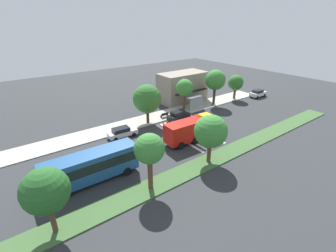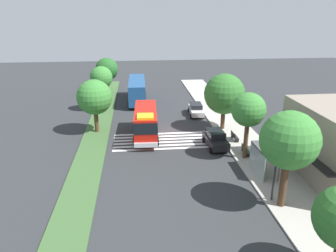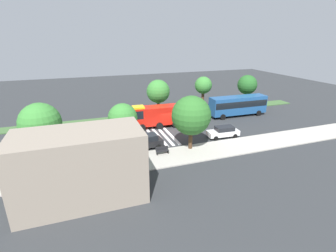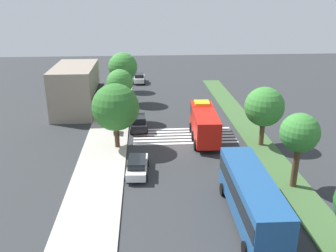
{
  "view_description": "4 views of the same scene",
  "coord_description": "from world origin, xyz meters",
  "views": [
    {
      "loc": [
        -20.96,
        -26.3,
        17.12
      ],
      "look_at": [
        -0.34,
        1.29,
        1.73
      ],
      "focal_mm": 25.71,
      "sensor_mm": 36.0,
      "label": 1
    },
    {
      "loc": [
        36.23,
        -3.11,
        14.02
      ],
      "look_at": [
        1.84,
        0.45,
        1.43
      ],
      "focal_mm": 33.88,
      "sensor_mm": 36.0,
      "label": 2
    },
    {
      "loc": [
        12.42,
        34.7,
        13.89
      ],
      "look_at": [
        0.93,
        1.95,
        1.43
      ],
      "focal_mm": 27.01,
      "sensor_mm": 36.0,
      "label": 3
    },
    {
      "loc": [
        -36.44,
        4.56,
        15.77
      ],
      "look_at": [
        1.96,
        1.93,
        1.56
      ],
      "focal_mm": 39.02,
      "sensor_mm": 36.0,
      "label": 4
    }
  ],
  "objects": [
    {
      "name": "transit_bus",
      "position": [
        -14.23,
        -2.93,
        2.12
      ],
      "size": [
        10.65,
        2.97,
        3.59
      ],
      "rotation": [
        0.0,
        0.0,
        3.13
      ],
      "color": "navy",
      "rests_on": "ground_plane"
    },
    {
      "name": "sidewalk_tree_center",
      "position": [
        16.66,
        7.51,
        5.43
      ],
      "size": [
        4.21,
        4.21,
        7.44
      ],
      "color": "#47301E",
      "rests_on": "sidewalk"
    },
    {
      "name": "median_tree_far_west",
      "position": [
        -19.58,
        -8.01,
        4.48
      ],
      "size": [
        3.9,
        3.9,
        6.31
      ],
      "color": "#513823",
      "rests_on": "median_strip"
    },
    {
      "name": "sidewalk_tree_far_west",
      "position": [
        -0.17,
        7.51,
        4.54
      ],
      "size": [
        4.93,
        4.93,
        6.88
      ],
      "color": "#47301E",
      "rests_on": "sidewalk"
    },
    {
      "name": "bench_west_of_shelter",
      "position": [
        3.75,
        7.85,
        0.59
      ],
      "size": [
        1.6,
        0.5,
        0.9
      ],
      "color": "black",
      "rests_on": "sidewalk"
    },
    {
      "name": "median_tree_center",
      "position": [
        -0.7,
        -8.01,
        4.42
      ],
      "size": [
        4.17,
        4.17,
        6.4
      ],
      "color": "#513823",
      "rests_on": "median_strip"
    },
    {
      "name": "sidewalk",
      "position": [
        0.0,
        8.86,
        0.07
      ],
      "size": [
        60.0,
        4.69,
        0.14
      ],
      "primitive_type": "cube",
      "color": "#ADA89E",
      "rests_on": "ground_plane"
    },
    {
      "name": "sidewalk_tree_west",
      "position": [
        8.28,
        7.51,
        5.09
      ],
      "size": [
        3.31,
        3.31,
        6.67
      ],
      "color": "#513823",
      "rests_on": "sidewalk"
    },
    {
      "name": "bench_near_shelter",
      "position": [
        7.55,
        7.85,
        0.59
      ],
      "size": [
        1.6,
        0.5,
        0.9
      ],
      "color": "#2D472D",
      "rests_on": "sidewalk"
    },
    {
      "name": "median_strip",
      "position": [
        0.0,
        -8.01,
        0.07
      ],
      "size": [
        60.0,
        3.0,
        0.14
      ],
      "primitive_type": "cube",
      "color": "#3D6033",
      "rests_on": "ground_plane"
    },
    {
      "name": "ground_plane",
      "position": [
        0.0,
        0.0,
        0.0
      ],
      "size": [
        120.0,
        120.0,
        0.0
      ],
      "primitive_type": "plane",
      "color": "#2D3033"
    },
    {
      "name": "median_tree_west",
      "position": [
        -9.67,
        -8.01,
        4.93
      ],
      "size": [
        3.24,
        3.24,
        6.5
      ],
      "color": "#513823",
      "rests_on": "median_strip"
    },
    {
      "name": "parked_car_mid",
      "position": [
        5.08,
        5.31,
        0.93
      ],
      "size": [
        4.35,
        2.27,
        1.83
      ],
      "rotation": [
        0.0,
        0.0,
        0.05
      ],
      "color": "black",
      "rests_on": "ground_plane"
    },
    {
      "name": "street_lamp",
      "position": [
        15.91,
        7.11,
        3.82
      ],
      "size": [
        0.36,
        0.36,
        6.24
      ],
      "color": "#2D2D30",
      "rests_on": "sidewalk"
    },
    {
      "name": "bus_stop_shelter",
      "position": [
        11.55,
        7.83,
        1.89
      ],
      "size": [
        3.5,
        1.4,
        2.46
      ],
      "color": "#4C4C51",
      "rests_on": "sidewalk"
    },
    {
      "name": "crosswalk",
      "position": [
        2.8,
        0.0,
        0.01
      ],
      "size": [
        4.95,
        11.72,
        0.01
      ],
      "color": "silver",
      "rests_on": "ground_plane"
    },
    {
      "name": "parked_car_west",
      "position": [
        -6.34,
        5.32,
        0.84
      ],
      "size": [
        4.67,
        2.17,
        1.61
      ],
      "rotation": [
        0.0,
        0.0,
        -0.05
      ],
      "color": "silver",
      "rests_on": "ground_plane"
    },
    {
      "name": "fire_truck",
      "position": [
        1.72,
        -2.12,
        1.98
      ],
      "size": [
        8.71,
        3.05,
        3.64
      ],
      "rotation": [
        0.0,
        0.0,
        -0.04
      ],
      "color": "red",
      "rests_on": "ground_plane"
    }
  ]
}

